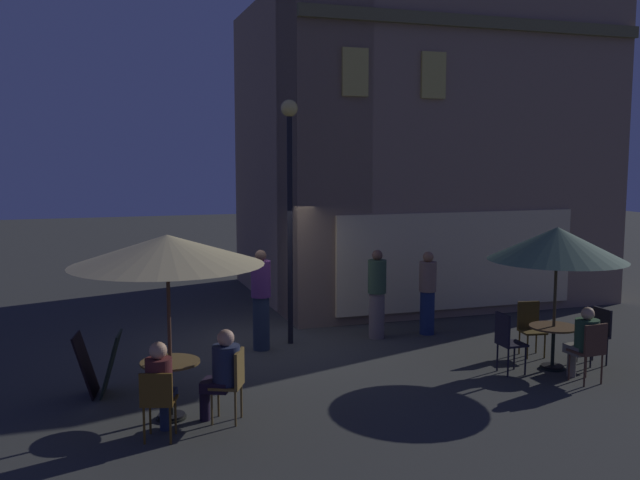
# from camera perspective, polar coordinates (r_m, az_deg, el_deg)

# --- Properties ---
(ground_plane) EXTENTS (60.00, 60.00, 0.00)m
(ground_plane) POSITION_cam_1_polar(r_m,az_deg,el_deg) (13.15, -4.38, -8.59)
(ground_plane) COLOR #353632
(cafe_building) EXTENTS (8.04, 6.29, 7.19)m
(cafe_building) POSITION_cam_1_polar(r_m,az_deg,el_deg) (16.47, 5.25, 7.12)
(cafe_building) COLOR #987C61
(cafe_building) RESTS_ON ground
(street_lamp_near_corner) EXTENTS (0.31, 0.31, 4.51)m
(street_lamp_near_corner) POSITION_cam_1_polar(r_m,az_deg,el_deg) (12.86, -2.48, 4.82)
(street_lamp_near_corner) COLOR black
(street_lamp_near_corner) RESTS_ON ground
(menu_sandwich_board) EXTENTS (0.73, 0.65, 0.91)m
(menu_sandwich_board) POSITION_cam_1_polar(r_m,az_deg,el_deg) (10.88, -17.59, -9.60)
(menu_sandwich_board) COLOR black
(menu_sandwich_board) RESTS_ON ground
(cafe_table_0) EXTENTS (0.79, 0.79, 0.79)m
(cafe_table_0) POSITION_cam_1_polar(r_m,az_deg,el_deg) (9.68, -12.07, -10.73)
(cafe_table_0) COLOR black
(cafe_table_0) RESTS_ON ground
(cafe_table_1) EXTENTS (0.79, 0.79, 0.72)m
(cafe_table_1) POSITION_cam_1_polar(r_m,az_deg,el_deg) (12.23, 18.45, -7.47)
(cafe_table_1) COLOR black
(cafe_table_1) RESTS_ON ground
(patio_umbrella_0) EXTENTS (2.53, 2.53, 2.48)m
(patio_umbrella_0) POSITION_cam_1_polar(r_m,az_deg,el_deg) (9.32, -12.32, -0.84)
(patio_umbrella_0) COLOR black
(patio_umbrella_0) RESTS_ON ground
(patio_umbrella_1) EXTENTS (2.22, 2.22, 2.36)m
(patio_umbrella_1) POSITION_cam_1_polar(r_m,az_deg,el_deg) (11.96, 18.73, -0.32)
(patio_umbrella_1) COLOR black
(patio_umbrella_1) RESTS_ON ground
(cafe_chair_0) EXTENTS (0.50, 0.50, 0.89)m
(cafe_chair_0) POSITION_cam_1_polar(r_m,az_deg,el_deg) (8.98, -13.05, -12.42)
(cafe_chair_0) COLOR #593D14
(cafe_chair_0) RESTS_ON ground
(cafe_chair_1) EXTENTS (0.53, 0.53, 0.97)m
(cafe_chair_1) POSITION_cam_1_polar(r_m,az_deg,el_deg) (9.44, -7.09, -11.13)
(cafe_chair_1) COLOR brown
(cafe_chair_1) RESTS_ON ground
(cafe_chair_2) EXTENTS (0.43, 0.43, 0.95)m
(cafe_chair_2) POSITION_cam_1_polar(r_m,az_deg,el_deg) (12.79, 21.62, -6.86)
(cafe_chair_2) COLOR black
(cafe_chair_2) RESTS_ON ground
(cafe_chair_3) EXTENTS (0.46, 0.46, 0.94)m
(cafe_chair_3) POSITION_cam_1_polar(r_m,az_deg,el_deg) (12.96, 16.73, -6.57)
(cafe_chair_3) COLOR #533F19
(cafe_chair_3) RESTS_ON ground
(cafe_chair_4) EXTENTS (0.40, 0.40, 0.99)m
(cafe_chair_4) POSITION_cam_1_polar(r_m,az_deg,el_deg) (11.74, 14.96, -7.69)
(cafe_chair_4) COLOR black
(cafe_chair_4) RESTS_ON ground
(cafe_chair_5) EXTENTS (0.44, 0.44, 0.96)m
(cafe_chair_5) POSITION_cam_1_polar(r_m,az_deg,el_deg) (11.62, 21.16, -8.13)
(cafe_chair_5) COLOR #523425
(cafe_chair_5) RESTS_ON ground
(patron_seated_0) EXTENTS (0.42, 0.52, 1.24)m
(patron_seated_0) POSITION_cam_1_polar(r_m,az_deg,el_deg) (9.06, -12.89, -11.26)
(patron_seated_0) COLOR #232E48
(patron_seated_0) RESTS_ON ground
(patron_seated_1) EXTENTS (0.55, 0.49, 1.24)m
(patron_seated_1) POSITION_cam_1_polar(r_m,az_deg,el_deg) (9.44, -7.93, -10.36)
(patron_seated_1) COLOR black
(patron_seated_1) RESTS_ON ground
(patron_seated_2) EXTENTS (0.39, 0.55, 1.19)m
(patron_seated_2) POSITION_cam_1_polar(r_m,az_deg,el_deg) (11.70, 20.69, -7.52)
(patron_seated_2) COLOR slate
(patron_seated_2) RESTS_ON ground
(patron_standing_3) EXTENTS (0.36, 0.36, 1.83)m
(patron_standing_3) POSITION_cam_1_polar(r_m,az_deg,el_deg) (12.71, -4.82, -4.86)
(patron_standing_3) COLOR #283342
(patron_standing_3) RESTS_ON ground
(patron_standing_4) EXTENTS (0.35, 0.35, 1.72)m
(patron_standing_4) POSITION_cam_1_polar(r_m,az_deg,el_deg) (13.53, 4.65, -4.39)
(patron_standing_4) COLOR slate
(patron_standing_4) RESTS_ON ground
(patron_standing_5) EXTENTS (0.34, 0.34, 1.64)m
(patron_standing_5) POSITION_cam_1_polar(r_m,az_deg,el_deg) (13.95, 8.74, -4.26)
(patron_standing_5) COLOR navy
(patron_standing_5) RESTS_ON ground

